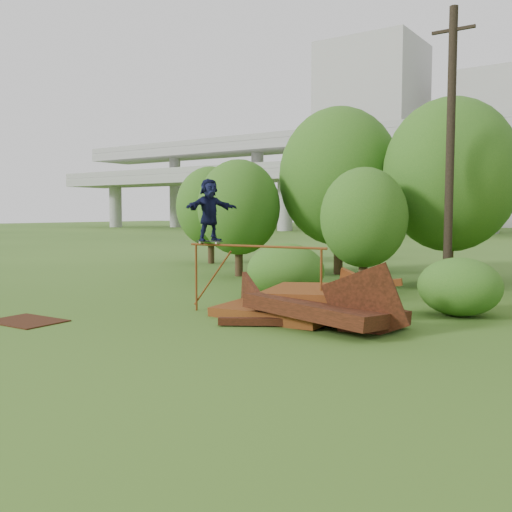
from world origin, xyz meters
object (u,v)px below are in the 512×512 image
Objects in this scene: scrap_pile at (306,307)px; skater at (209,210)px; utility_pole at (450,150)px; flat_plate at (26,321)px.

scrap_pile is 3.80m from skater.
skater reaches higher than scrap_pile.
flat_plate is at bearing -123.14° from utility_pole.
skater is at bearing 52.45° from flat_plate.
skater is 5.50m from flat_plate.
flat_plate is 0.19× the size of utility_pole.
scrap_pile is 3.09× the size of flat_plate.
flat_plate is (-2.88, -3.75, -2.80)m from skater.
utility_pole is (4.34, 7.31, 1.98)m from skater.
skater is 8.72m from utility_pole.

